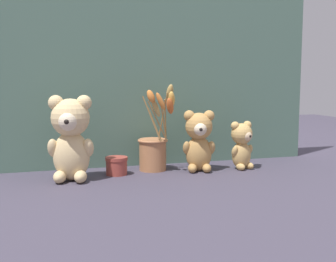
{
  "coord_description": "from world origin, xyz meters",
  "views": [
    {
      "loc": [
        -0.4,
        -1.34,
        0.31
      ],
      "look_at": [
        0.0,
        0.02,
        0.14
      ],
      "focal_mm": 45.0,
      "sensor_mm": 36.0,
      "label": 1
    }
  ],
  "objects_px": {
    "teddy_bear_medium": "(199,140)",
    "teddy_bear_large": "(71,136)",
    "teddy_bear_small": "(242,144)",
    "flower_vase": "(154,146)",
    "decorative_tin_tall": "(117,166)"
  },
  "relations": [
    {
      "from": "teddy_bear_large",
      "to": "flower_vase",
      "type": "relative_size",
      "value": 0.89
    },
    {
      "from": "teddy_bear_large",
      "to": "teddy_bear_small",
      "type": "bearing_deg",
      "value": 1.23
    },
    {
      "from": "teddy_bear_small",
      "to": "flower_vase",
      "type": "relative_size",
      "value": 0.56
    },
    {
      "from": "teddy_bear_small",
      "to": "flower_vase",
      "type": "distance_m",
      "value": 0.31
    },
    {
      "from": "teddy_bear_large",
      "to": "teddy_bear_small",
      "type": "height_order",
      "value": "teddy_bear_large"
    },
    {
      "from": "teddy_bear_large",
      "to": "decorative_tin_tall",
      "type": "relative_size",
      "value": 3.6
    },
    {
      "from": "teddy_bear_medium",
      "to": "teddy_bear_large",
      "type": "bearing_deg",
      "value": -177.43
    },
    {
      "from": "teddy_bear_medium",
      "to": "flower_vase",
      "type": "height_order",
      "value": "flower_vase"
    },
    {
      "from": "teddy_bear_small",
      "to": "flower_vase",
      "type": "xyz_separation_m",
      "value": [
        -0.3,
        0.06,
        -0.0
      ]
    },
    {
      "from": "teddy_bear_large",
      "to": "teddy_bear_small",
      "type": "xyz_separation_m",
      "value": [
        0.59,
        0.01,
        -0.05
      ]
    },
    {
      "from": "flower_vase",
      "to": "decorative_tin_tall",
      "type": "xyz_separation_m",
      "value": [
        -0.14,
        -0.03,
        -0.05
      ]
    },
    {
      "from": "teddy_bear_medium",
      "to": "teddy_bear_small",
      "type": "xyz_separation_m",
      "value": [
        0.16,
        -0.01,
        -0.02
      ]
    },
    {
      "from": "teddy_bear_medium",
      "to": "teddy_bear_small",
      "type": "bearing_deg",
      "value": -2.44
    },
    {
      "from": "teddy_bear_large",
      "to": "teddy_bear_medium",
      "type": "relative_size",
      "value": 1.27
    },
    {
      "from": "teddy_bear_large",
      "to": "decorative_tin_tall",
      "type": "distance_m",
      "value": 0.19
    }
  ]
}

